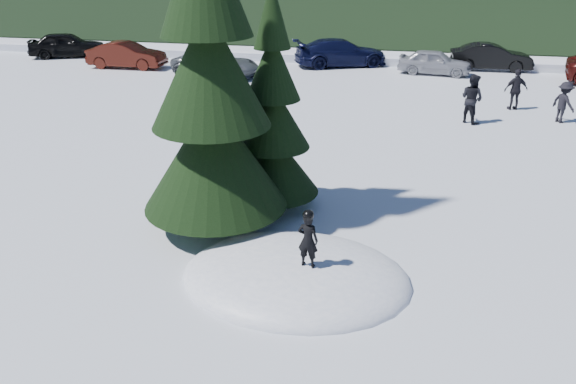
% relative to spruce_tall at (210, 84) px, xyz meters
% --- Properties ---
extents(ground, '(200.00, 200.00, 0.00)m').
position_rel_spruce_tall_xyz_m(ground, '(2.20, -1.80, -3.32)').
color(ground, white).
rests_on(ground, ground).
extents(snow_mound, '(4.48, 3.52, 0.96)m').
position_rel_spruce_tall_xyz_m(snow_mound, '(2.20, -1.80, -3.32)').
color(snow_mound, white).
rests_on(snow_mound, ground).
extents(spruce_tall, '(3.20, 3.20, 8.60)m').
position_rel_spruce_tall_xyz_m(spruce_tall, '(0.00, 0.00, 0.00)').
color(spruce_tall, black).
rests_on(spruce_tall, ground).
extents(spruce_short, '(2.20, 2.20, 5.37)m').
position_rel_spruce_tall_xyz_m(spruce_short, '(1.00, 1.40, -1.22)').
color(spruce_short, black).
rests_on(spruce_short, ground).
extents(child_skier, '(0.42, 0.31, 1.06)m').
position_rel_spruce_tall_xyz_m(child_skier, '(2.47, -2.06, -2.31)').
color(child_skier, black).
rests_on(child_skier, snow_mound).
extents(adult_0, '(1.10, 1.08, 1.79)m').
position_rel_spruce_tall_xyz_m(adult_0, '(6.34, 10.02, -2.43)').
color(adult_0, black).
rests_on(adult_0, ground).
extents(adult_1, '(1.01, 0.64, 1.59)m').
position_rel_spruce_tall_xyz_m(adult_1, '(8.20, 12.28, -2.52)').
color(adult_1, black).
rests_on(adult_1, ground).
extents(adult_2, '(0.99, 1.11, 1.50)m').
position_rel_spruce_tall_xyz_m(adult_2, '(9.63, 10.75, -2.57)').
color(adult_2, black).
rests_on(adult_2, ground).
extents(car_0, '(4.59, 3.21, 1.45)m').
position_rel_spruce_tall_xyz_m(car_0, '(-15.77, 19.22, -2.59)').
color(car_0, black).
rests_on(car_0, ground).
extents(car_1, '(4.16, 1.53, 1.36)m').
position_rel_spruce_tall_xyz_m(car_1, '(-10.79, 16.93, -2.64)').
color(car_1, '#3B110A').
rests_on(car_1, ground).
extents(car_2, '(4.75, 2.87, 1.23)m').
position_rel_spruce_tall_xyz_m(car_2, '(-5.43, 15.90, -2.70)').
color(car_2, '#575C60').
rests_on(car_2, ground).
extents(car_3, '(5.40, 3.86, 1.45)m').
position_rel_spruce_tall_xyz_m(car_3, '(0.33, 19.85, -2.59)').
color(car_3, black).
rests_on(car_3, ground).
extents(car_4, '(3.79, 1.93, 1.24)m').
position_rel_spruce_tall_xyz_m(car_4, '(5.26, 18.68, -2.70)').
color(car_4, '#9798A0').
rests_on(car_4, ground).
extents(car_5, '(4.19, 1.60, 1.36)m').
position_rel_spruce_tall_xyz_m(car_5, '(8.17, 20.40, -2.64)').
color(car_5, black).
rests_on(car_5, ground).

